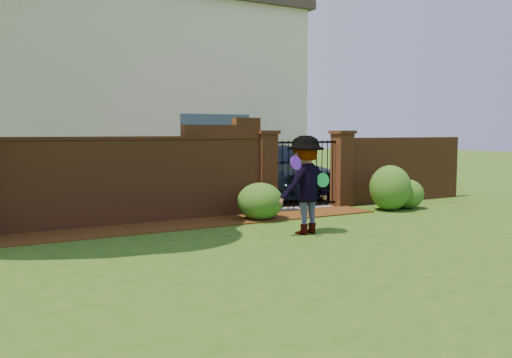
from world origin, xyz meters
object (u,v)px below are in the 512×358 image
car (277,169)px  frisbee_purple (296,163)px  man (306,185)px  frisbee_green (323,180)px

car → frisbee_purple: 5.89m
man → frisbee_green: man is taller
man → car: bearing=-125.4°
frisbee_green → man: bearing=161.0°
car → man: bearing=-114.6°
car → frisbee_purple: car is taller
frisbee_green → frisbee_purple: bearing=-166.2°
frisbee_purple → frisbee_green: frisbee_purple is taller
car → frisbee_purple: (-2.78, -5.17, 0.51)m
frisbee_green → car: bearing=67.4°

